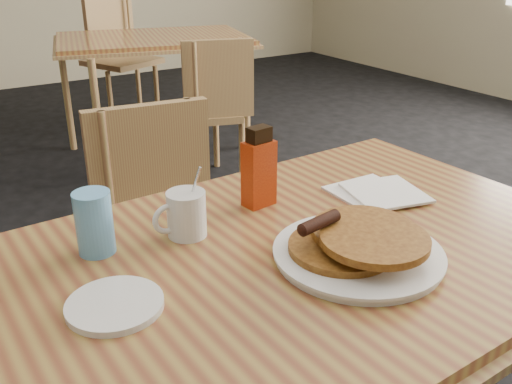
{
  "coord_description": "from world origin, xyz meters",
  "views": [
    {
      "loc": [
        -0.62,
        -0.85,
        1.3
      ],
      "look_at": [
        -0.05,
        0.03,
        0.84
      ],
      "focal_mm": 40.0,
      "sensor_mm": 36.0,
      "label": 1
    }
  ],
  "objects_px": {
    "chair_neighbor_far": "(116,44)",
    "coffee_mug": "(185,213)",
    "main_table": "(305,264)",
    "chair_main_far": "(165,219)",
    "syrup_bottle": "(259,170)",
    "pancake_plate": "(358,247)",
    "neighbor_table": "(153,43)",
    "chair_neighbor_near": "(211,100)",
    "blue_tumbler": "(94,223)"
  },
  "relations": [
    {
      "from": "main_table",
      "to": "neighbor_table",
      "type": "distance_m",
      "value": 2.81
    },
    {
      "from": "pancake_plate",
      "to": "chair_main_far",
      "type": "bearing_deg",
      "value": 93.19
    },
    {
      "from": "neighbor_table",
      "to": "chair_neighbor_near",
      "type": "relative_size",
      "value": 1.65
    },
    {
      "from": "chair_neighbor_near",
      "to": "blue_tumbler",
      "type": "bearing_deg",
      "value": -105.48
    },
    {
      "from": "neighbor_table",
      "to": "blue_tumbler",
      "type": "height_order",
      "value": "blue_tumbler"
    },
    {
      "from": "neighbor_table",
      "to": "blue_tumbler",
      "type": "distance_m",
      "value": 2.75
    },
    {
      "from": "pancake_plate",
      "to": "coffee_mug",
      "type": "bearing_deg",
      "value": 131.61
    },
    {
      "from": "main_table",
      "to": "syrup_bottle",
      "type": "height_order",
      "value": "syrup_bottle"
    },
    {
      "from": "syrup_bottle",
      "to": "chair_main_far",
      "type": "bearing_deg",
      "value": 85.1
    },
    {
      "from": "chair_main_far",
      "to": "blue_tumbler",
      "type": "height_order",
      "value": "blue_tumbler"
    },
    {
      "from": "neighbor_table",
      "to": "coffee_mug",
      "type": "xyz_separation_m",
      "value": [
        -1.01,
        -2.51,
        0.09
      ]
    },
    {
      "from": "neighbor_table",
      "to": "chair_neighbor_far",
      "type": "height_order",
      "value": "chair_neighbor_far"
    },
    {
      "from": "chair_neighbor_near",
      "to": "coffee_mug",
      "type": "bearing_deg",
      "value": -100.91
    },
    {
      "from": "chair_neighbor_near",
      "to": "pancake_plate",
      "type": "height_order",
      "value": "same"
    },
    {
      "from": "pancake_plate",
      "to": "coffee_mug",
      "type": "height_order",
      "value": "coffee_mug"
    },
    {
      "from": "main_table",
      "to": "neighbor_table",
      "type": "bearing_deg",
      "value": 72.69
    },
    {
      "from": "chair_main_far",
      "to": "coffee_mug",
      "type": "bearing_deg",
      "value": -101.26
    },
    {
      "from": "coffee_mug",
      "to": "syrup_bottle",
      "type": "relative_size",
      "value": 0.81
    },
    {
      "from": "chair_neighbor_far",
      "to": "pancake_plate",
      "type": "distance_m",
      "value": 3.65
    },
    {
      "from": "chair_neighbor_far",
      "to": "syrup_bottle",
      "type": "bearing_deg",
      "value": -126.42
    },
    {
      "from": "pancake_plate",
      "to": "syrup_bottle",
      "type": "relative_size",
      "value": 1.75
    },
    {
      "from": "main_table",
      "to": "blue_tumbler",
      "type": "height_order",
      "value": "blue_tumbler"
    },
    {
      "from": "chair_main_far",
      "to": "chair_neighbor_near",
      "type": "bearing_deg",
      "value": 63.2
    },
    {
      "from": "neighbor_table",
      "to": "pancake_plate",
      "type": "height_order",
      "value": "pancake_plate"
    },
    {
      "from": "chair_main_far",
      "to": "blue_tumbler",
      "type": "relative_size",
      "value": 6.81
    },
    {
      "from": "chair_neighbor_near",
      "to": "blue_tumbler",
      "type": "xyz_separation_m",
      "value": [
        -1.19,
        -1.74,
        0.32
      ]
    },
    {
      "from": "syrup_bottle",
      "to": "blue_tumbler",
      "type": "xyz_separation_m",
      "value": [
        -0.38,
        -0.01,
        -0.02
      ]
    },
    {
      "from": "pancake_plate",
      "to": "coffee_mug",
      "type": "relative_size",
      "value": 2.16
    },
    {
      "from": "main_table",
      "to": "chair_main_far",
      "type": "relative_size",
      "value": 1.49
    },
    {
      "from": "blue_tumbler",
      "to": "main_table",
      "type": "bearing_deg",
      "value": -29.55
    },
    {
      "from": "chair_main_far",
      "to": "pancake_plate",
      "type": "bearing_deg",
      "value": -79.36
    },
    {
      "from": "main_table",
      "to": "chair_neighbor_far",
      "type": "height_order",
      "value": "chair_neighbor_far"
    },
    {
      "from": "chair_neighbor_near",
      "to": "blue_tumbler",
      "type": "height_order",
      "value": "blue_tumbler"
    },
    {
      "from": "chair_neighbor_far",
      "to": "coffee_mug",
      "type": "height_order",
      "value": "chair_neighbor_far"
    },
    {
      "from": "main_table",
      "to": "syrup_bottle",
      "type": "relative_size",
      "value": 6.87
    },
    {
      "from": "neighbor_table",
      "to": "chair_neighbor_far",
      "type": "distance_m",
      "value": 0.78
    },
    {
      "from": "chair_main_far",
      "to": "syrup_bottle",
      "type": "xyz_separation_m",
      "value": [
        0.02,
        -0.51,
        0.33
      ]
    },
    {
      "from": "chair_main_far",
      "to": "pancake_plate",
      "type": "relative_size",
      "value": 2.64
    },
    {
      "from": "main_table",
      "to": "chair_neighbor_near",
      "type": "height_order",
      "value": "chair_neighbor_near"
    },
    {
      "from": "chair_neighbor_far",
      "to": "pancake_plate",
      "type": "xyz_separation_m",
      "value": [
        -0.81,
        -3.55,
        0.18
      ]
    },
    {
      "from": "main_table",
      "to": "chair_main_far",
      "type": "xyz_separation_m",
      "value": [
        0.01,
        0.72,
        -0.2
      ]
    },
    {
      "from": "coffee_mug",
      "to": "blue_tumbler",
      "type": "relative_size",
      "value": 1.19
    },
    {
      "from": "main_table",
      "to": "chair_main_far",
      "type": "distance_m",
      "value": 0.75
    },
    {
      "from": "syrup_bottle",
      "to": "neighbor_table",
      "type": "bearing_deg",
      "value": 64.73
    },
    {
      "from": "main_table",
      "to": "chair_main_far",
      "type": "height_order",
      "value": "chair_main_far"
    },
    {
      "from": "pancake_plate",
      "to": "chair_neighbor_near",
      "type": "bearing_deg",
      "value": 68.83
    },
    {
      "from": "syrup_bottle",
      "to": "main_table",
      "type": "bearing_deg",
      "value": -104.65
    },
    {
      "from": "pancake_plate",
      "to": "syrup_bottle",
      "type": "xyz_separation_m",
      "value": [
        -0.03,
        0.31,
        0.06
      ]
    },
    {
      "from": "neighbor_table",
      "to": "chair_main_far",
      "type": "height_order",
      "value": "chair_main_far"
    },
    {
      "from": "main_table",
      "to": "syrup_bottle",
      "type": "bearing_deg",
      "value": 82.51
    }
  ]
}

